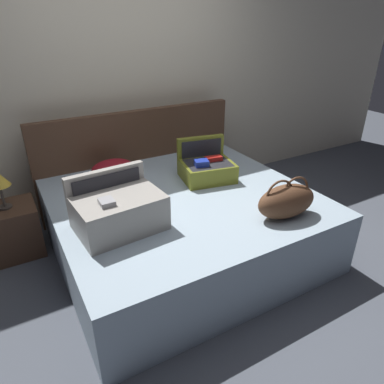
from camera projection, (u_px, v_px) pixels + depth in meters
The scene contains 9 objects.
ground_plane at pixel (208, 275), 2.80m from camera, with size 12.00×12.00×0.00m, color #4C515B.
back_wall at pixel (123, 78), 3.49m from camera, with size 8.00×0.10×2.60m, color beige.
bed at pixel (184, 224), 2.99m from camera, with size 2.03×1.87×0.53m, color #99ADBC.
headboard at pixel (139, 160), 3.63m from camera, with size 2.07×0.08×1.03m, color #4C3323.
hard_case_large at pixel (118, 209), 2.38m from camera, with size 0.61×0.47×0.38m.
hard_case_medium at pixel (206, 167), 3.14m from camera, with size 0.51×0.47×0.34m.
duffel_bag at pixel (286, 201), 2.52m from camera, with size 0.48×0.27×0.31m.
pillow_near_headboard at pixel (113, 168), 3.19m from camera, with size 0.39×0.24×0.16m, color maroon.
nightstand at pixel (12, 231), 2.97m from camera, with size 0.44×0.40×0.45m, color #4C3323.
Camera 1 is at (-1.20, -1.85, 1.85)m, focal length 32.65 mm.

